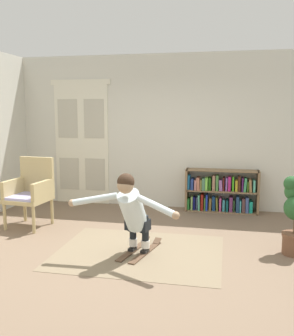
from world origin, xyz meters
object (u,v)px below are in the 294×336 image
object	(u,v)px
skis_pair	(140,250)
person_skier	(132,209)
wicker_chair	(31,190)
bookshelf	(220,193)

from	to	relation	value
skis_pair	person_skier	size ratio (longest dim) A/B	0.62
person_skier	wicker_chair	bearing A→B (deg)	152.66
wicker_chair	person_skier	size ratio (longest dim) A/B	0.76
bookshelf	skis_pair	distance (m)	2.51
skis_pair	person_skier	world-z (taller)	person_skier
wicker_chair	person_skier	bearing A→B (deg)	-27.34
person_skier	skis_pair	bearing A→B (deg)	77.34
person_skier	bookshelf	bearing A→B (deg)	67.45
wicker_chair	person_skier	world-z (taller)	person_skier
bookshelf	wicker_chair	distance (m)	3.34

